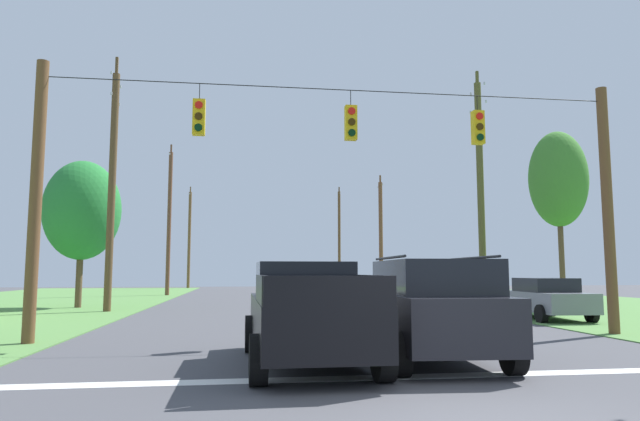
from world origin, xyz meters
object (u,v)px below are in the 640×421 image
object	(u,v)px
distant_car_oncoming	(546,298)
utility_pole_mid_right	(481,189)
pickup_truck	(307,313)
utility_pole_far_left	(112,185)
utility_pole_distant_right	(169,221)
distant_car_crossing_white	(393,300)
suv_black	(431,307)
utility_pole_distant_left	(189,238)
utility_pole_far_right	(381,236)
tree_roadside_far_right	(558,180)
overhead_signal_span	(342,191)
utility_pole_near_left	(339,238)
tree_roadside_right	(82,210)

from	to	relation	value
distant_car_oncoming	utility_pole_mid_right	world-z (taller)	utility_pole_mid_right
pickup_truck	utility_pole_far_left	xyz separation A→B (m)	(-7.05, 14.87, 4.64)
utility_pole_distant_right	distant_car_crossing_white	bearing A→B (deg)	-65.81
suv_black	utility_pole_distant_left	bearing A→B (deg)	100.59
suv_black	utility_pole_mid_right	xyz separation A→B (m)	(7.32, 13.88, 4.56)
pickup_truck	utility_pole_far_right	xyz separation A→B (m)	(9.63, 32.42, 3.59)
distant_car_crossing_white	utility_pole_far_right	xyz separation A→B (m)	(5.70, 24.30, 3.77)
utility_pole_distant_right	utility_pole_far_right	bearing A→B (deg)	2.51
utility_pole_distant_right	utility_pole_distant_left	bearing A→B (deg)	90.57
suv_black	tree_roadside_far_right	xyz separation A→B (m)	(10.91, 13.31, 4.99)
utility_pole_far_right	utility_pole_distant_left	size ratio (longest dim) A/B	0.87
suv_black	distant_car_crossing_white	size ratio (longest dim) A/B	1.12
overhead_signal_span	utility_pole_far_left	bearing A→B (deg)	127.31
suv_black	utility_pole_distant_right	size ratio (longest dim) A/B	0.44
distant_car_crossing_white	utility_pole_near_left	xyz separation A→B (m)	(5.40, 41.86, 4.65)
distant_car_crossing_white	utility_pole_far_left	size ratio (longest dim) A/B	0.38
utility_pole_far_right	utility_pole_distant_right	size ratio (longest dim) A/B	0.84
distant_car_oncoming	utility_pole_far_left	distance (m)	18.65
tree_roadside_far_right	pickup_truck	bearing A→B (deg)	-135.17
overhead_signal_span	tree_roadside_far_right	bearing A→B (deg)	38.43
utility_pole_far_right	tree_roadside_right	bearing A→B (deg)	-141.95
distant_car_oncoming	tree_roadside_far_right	size ratio (longest dim) A/B	0.53
suv_black	distant_car_oncoming	distance (m)	11.33
utility_pole_distant_right	tree_roadside_right	distance (m)	14.14
utility_pole_near_left	tree_roadside_right	bearing A→B (deg)	-119.75
suv_black	tree_roadside_right	world-z (taller)	tree_roadside_right
suv_black	tree_roadside_far_right	distance (m)	17.92
tree_roadside_far_right	utility_pole_far_left	bearing A→B (deg)	175.66
suv_black	distant_car_oncoming	world-z (taller)	suv_black
utility_pole_far_left	distant_car_oncoming	bearing A→B (deg)	-20.28
distant_car_oncoming	tree_roadside_right	distance (m)	21.38
pickup_truck	tree_roadside_right	world-z (taller)	tree_roadside_right
overhead_signal_span	pickup_truck	world-z (taller)	overhead_signal_span
distant_car_oncoming	utility_pole_far_right	world-z (taller)	utility_pole_far_right
utility_pole_far_right	utility_pole_near_left	bearing A→B (deg)	90.96
overhead_signal_span	utility_pole_near_left	world-z (taller)	utility_pole_near_left
distant_car_oncoming	utility_pole_distant_right	world-z (taller)	utility_pole_distant_right
suv_black	pickup_truck	bearing A→B (deg)	-179.73
utility_pole_far_right	utility_pole_distant_right	world-z (taller)	utility_pole_distant_right
overhead_signal_span	tree_roadside_far_right	size ratio (longest dim) A/B	1.89
distant_car_oncoming	utility_pole_distant_right	bearing A→B (deg)	125.58
utility_pole_far_left	tree_roadside_right	world-z (taller)	utility_pole_far_left
pickup_truck	distant_car_crossing_white	size ratio (longest dim) A/B	1.24
suv_black	utility_pole_far_left	bearing A→B (deg)	122.70
pickup_truck	distant_car_oncoming	bearing A→B (deg)	41.22
distant_car_crossing_white	utility_pole_far_right	distance (m)	25.25
distant_car_oncoming	tree_roadside_far_right	world-z (taller)	tree_roadside_far_right
overhead_signal_span	utility_pole_far_right	xyz separation A→B (m)	(8.24, 28.63, 0.64)
suv_black	overhead_signal_span	bearing A→B (deg)	106.16
utility_pole_mid_right	utility_pole_far_right	bearing A→B (deg)	90.54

